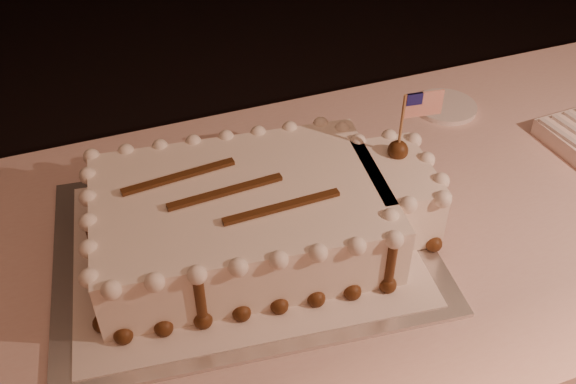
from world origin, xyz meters
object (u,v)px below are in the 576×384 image
object	(u,v)px
cake_board	(243,244)
side_plate	(445,107)
banquet_table	(367,340)
sheet_cake	(261,214)

from	to	relation	value
cake_board	side_plate	distance (m)	0.59
banquet_table	side_plate	size ratio (longest dim) A/B	17.81
banquet_table	side_plate	xyz separation A→B (m)	(0.27, 0.25, 0.38)
banquet_table	cake_board	size ratio (longest dim) A/B	3.93
sheet_cake	side_plate	xyz separation A→B (m)	(0.50, 0.25, -0.06)
banquet_table	cake_board	xyz separation A→B (m)	(-0.26, 0.00, 0.38)
cake_board	sheet_cake	xyz separation A→B (m)	(0.03, -0.00, 0.06)
cake_board	side_plate	bearing A→B (deg)	31.53
banquet_table	sheet_cake	world-z (taller)	sheet_cake
sheet_cake	side_plate	size ratio (longest dim) A/B	4.42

